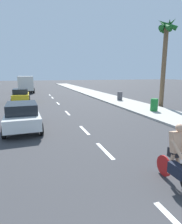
# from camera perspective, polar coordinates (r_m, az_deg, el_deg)

# --- Properties ---
(ground_plane) EXTENTS (160.00, 160.00, 0.00)m
(ground_plane) POSITION_cam_1_polar(r_m,az_deg,el_deg) (20.34, -9.70, 2.31)
(ground_plane) COLOR #38383A
(sidewalk_strip) EXTENTS (3.60, 80.00, 0.14)m
(sidewalk_strip) POSITION_cam_1_polar(r_m,az_deg,el_deg) (24.21, 6.26, 4.01)
(sidewalk_strip) COLOR #B2ADA3
(sidewalk_strip) RESTS_ON ground
(lane_stripe_2) EXTENTS (0.16, 1.80, 0.01)m
(lane_stripe_2) POSITION_cam_1_polar(r_m,az_deg,el_deg) (8.09, 4.18, -11.58)
(lane_stripe_2) COLOR white
(lane_stripe_2) RESTS_ON ground
(lane_stripe_3) EXTENTS (0.16, 1.80, 0.01)m
(lane_stripe_3) POSITION_cam_1_polar(r_m,az_deg,el_deg) (10.85, -2.00, -5.50)
(lane_stripe_3) COLOR white
(lane_stripe_3) RESTS_ON ground
(lane_stripe_4) EXTENTS (0.16, 1.80, 0.01)m
(lane_stripe_4) POSITION_cam_1_polar(r_m,az_deg,el_deg) (15.66, -7.12, -0.31)
(lane_stripe_4) COLOR white
(lane_stripe_4) RESTS_ON ground
(lane_stripe_5) EXTENTS (0.16, 1.80, 0.01)m
(lane_stripe_5) POSITION_cam_1_polar(r_m,az_deg,el_deg) (20.98, -9.96, 2.58)
(lane_stripe_5) COLOR white
(lane_stripe_5) RESTS_ON ground
(lane_stripe_6) EXTENTS (0.16, 1.80, 0.01)m
(lane_stripe_6) POSITION_cam_1_polar(r_m,az_deg,el_deg) (26.21, -11.62, 4.26)
(lane_stripe_6) COLOR white
(lane_stripe_6) RESTS_ON ground
(lane_stripe_7) EXTENTS (0.16, 1.80, 0.01)m
(lane_stripe_7) POSITION_cam_1_polar(r_m,az_deg,el_deg) (29.68, -12.39, 5.04)
(lane_stripe_7) COLOR white
(lane_stripe_7) RESTS_ON ground
(cyclist) EXTENTS (0.62, 1.71, 1.82)m
(cyclist) POSITION_cam_1_polar(r_m,az_deg,el_deg) (5.95, 24.49, -12.71)
(cyclist) COLOR black
(cyclist) RESTS_ON ground
(parked_car_white) EXTENTS (2.11, 4.38, 1.57)m
(parked_car_white) POSITION_cam_1_polar(r_m,az_deg,el_deg) (11.52, -20.07, -0.92)
(parked_car_white) COLOR white
(parked_car_white) RESTS_ON ground
(parked_car_yellow) EXTENTS (1.93, 4.14, 1.57)m
(parked_car_yellow) POSITION_cam_1_polar(r_m,az_deg,el_deg) (22.54, -20.48, 4.78)
(parked_car_yellow) COLOR gold
(parked_car_yellow) RESTS_ON ground
(delivery_truck) EXTENTS (2.79, 6.29, 2.80)m
(delivery_truck) POSITION_cam_1_polar(r_m,az_deg,el_deg) (34.79, -19.18, 8.06)
(delivery_truck) COLOR beige
(delivery_truck) RESTS_ON ground
(palm_tree_mid) EXTENTS (1.83, 1.96, 8.22)m
(palm_tree_mid) POSITION_cam_1_polar(r_m,az_deg,el_deg) (19.79, 21.60, 19.00)
(palm_tree_mid) COLOR brown
(palm_tree_mid) RESTS_ON ground
(trash_bin_near) EXTENTS (0.60, 0.60, 1.02)m
(trash_bin_near) POSITION_cam_1_polar(r_m,az_deg,el_deg) (16.49, 18.57, 2.06)
(trash_bin_near) COLOR #19722D
(trash_bin_near) RESTS_ON sidewalk_strip
(trash_bin_far) EXTENTS (0.60, 0.60, 0.98)m
(trash_bin_far) POSITION_cam_1_polar(r_m,az_deg,el_deg) (22.49, 8.71, 4.82)
(trash_bin_far) COLOR #47474C
(trash_bin_far) RESTS_ON sidewalk_strip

